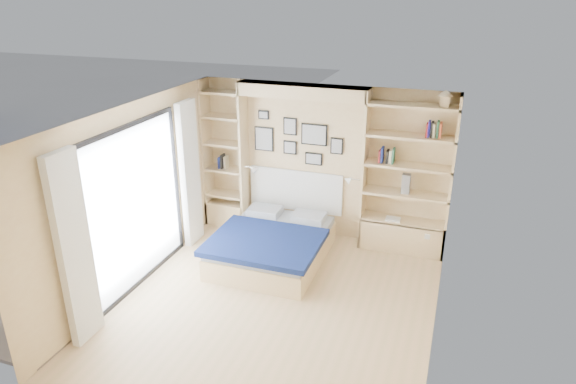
% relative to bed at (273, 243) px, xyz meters
% --- Properties ---
extents(ground, '(4.50, 4.50, 0.00)m').
position_rel_bed_xyz_m(ground, '(0.45, -1.15, -0.26)').
color(ground, tan).
rests_on(ground, ground).
extents(room_shell, '(4.50, 4.50, 4.50)m').
position_rel_bed_xyz_m(room_shell, '(0.06, 0.37, 0.81)').
color(room_shell, '#DCBE89').
rests_on(room_shell, ground).
extents(bed, '(1.59, 2.08, 1.07)m').
position_rel_bed_xyz_m(bed, '(0.00, 0.00, 0.00)').
color(bed, beige).
rests_on(bed, ground).
extents(photo_gallery, '(1.48, 0.02, 0.82)m').
position_rel_bed_xyz_m(photo_gallery, '(-0.00, 1.08, 1.34)').
color(photo_gallery, black).
rests_on(photo_gallery, ground).
extents(reading_lamps, '(1.92, 0.12, 0.15)m').
position_rel_bed_xyz_m(reading_lamps, '(0.15, 0.85, 0.84)').
color(reading_lamps, silver).
rests_on(reading_lamps, ground).
extents(shelf_decor, '(3.61, 0.23, 2.03)m').
position_rel_bed_xyz_m(shelf_decor, '(1.55, 0.92, 1.43)').
color(shelf_decor, maroon).
rests_on(shelf_decor, ground).
extents(deck, '(3.20, 4.00, 0.05)m').
position_rel_bed_xyz_m(deck, '(-3.15, -1.15, -0.26)').
color(deck, '#746355').
rests_on(deck, ground).
extents(deck_chair, '(0.65, 0.81, 0.71)m').
position_rel_bed_xyz_m(deck_chair, '(-3.11, -1.00, 0.08)').
color(deck_chair, tan).
rests_on(deck_chair, ground).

